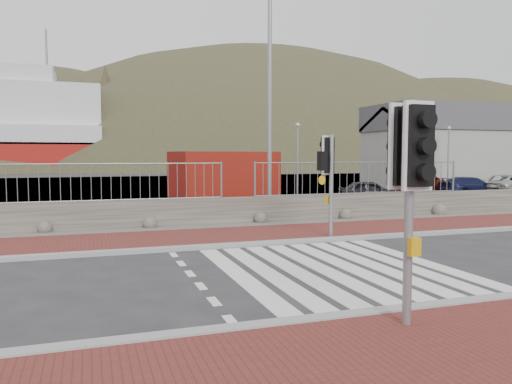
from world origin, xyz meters
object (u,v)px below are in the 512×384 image
object	(u,v)px
shipping_container	(225,174)
streetlight	(273,86)
traffic_signal_near	(410,166)
car_d	(510,185)
car_b	(422,184)
car_c	(470,187)
car_a	(370,191)
traffic_signal_far	(330,163)

from	to	relation	value
shipping_container	streetlight	bearing A→B (deg)	-109.45
traffic_signal_near	streetlight	distance (m)	12.30
streetlight	car_d	distance (m)	18.30
traffic_signal_near	car_b	distance (m)	23.76
car_c	car_d	world-z (taller)	car_d
streetlight	car_a	xyz separation A→B (m)	(7.00, 4.60, -4.37)
traffic_signal_far	car_a	size ratio (longest dim) A/B	0.91
traffic_signal_far	shipping_container	distance (m)	15.58
traffic_signal_far	car_b	size ratio (longest dim) A/B	0.75
traffic_signal_far	car_b	xyz separation A→B (m)	(12.06, 11.91, -1.50)
traffic_signal_far	car_c	size ratio (longest dim) A/B	0.76
traffic_signal_far	streetlight	world-z (taller)	streetlight
shipping_container	car_d	distance (m)	16.71
car_c	traffic_signal_near	bearing A→B (deg)	135.74
traffic_signal_far	car_b	distance (m)	17.02
traffic_signal_far	car_d	xyz separation A→B (m)	(17.01, 10.31, -1.53)
traffic_signal_near	car_b	bearing A→B (deg)	51.39
shipping_container	car_d	size ratio (longest dim) A/B	1.38
streetlight	car_d	bearing A→B (deg)	-4.17
traffic_signal_near	traffic_signal_far	world-z (taller)	traffic_signal_near
streetlight	shipping_container	xyz separation A→B (m)	(1.06, 10.67, -3.63)
traffic_signal_far	streetlight	distance (m)	5.58
streetlight	traffic_signal_near	bearing A→B (deg)	-123.88
car_b	traffic_signal_near	bearing A→B (deg)	130.36
car_a	car_c	distance (m)	7.33
traffic_signal_near	streetlight	bearing A→B (deg)	77.08
traffic_signal_far	car_d	world-z (taller)	traffic_signal_far
traffic_signal_far	car_a	distance (m)	11.92
streetlight	car_c	size ratio (longest dim) A/B	2.25
shipping_container	car_c	distance (m)	14.12
traffic_signal_near	streetlight	size ratio (longest dim) A/B	0.36
traffic_signal_far	shipping_container	xyz separation A→B (m)	(1.15, 15.52, -0.86)
car_a	car_b	size ratio (longest dim) A/B	0.82
streetlight	car_a	size ratio (longest dim) A/B	2.71
traffic_signal_far	car_b	bearing A→B (deg)	-154.74
car_b	car_c	world-z (taller)	car_b
car_c	car_b	bearing A→B (deg)	58.47
streetlight	car_c	xyz separation A→B (m)	(14.25, 5.70, -4.35)
traffic_signal_far	shipping_container	size ratio (longest dim) A/B	0.48
traffic_signal_far	shipping_container	bearing A→B (deg)	-113.60
traffic_signal_near	car_d	distance (m)	25.97
shipping_container	car_c	xyz separation A→B (m)	(13.19, -4.98, -0.72)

